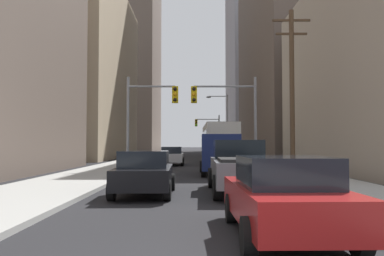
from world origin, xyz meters
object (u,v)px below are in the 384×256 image
object	(u,v)px
sedan_black	(145,173)
traffic_signal_near_right	(228,107)
cargo_van_navy	(220,152)
sedan_red	(284,196)
traffic_signal_near_left	(150,108)
traffic_signal_far_right	(209,128)
pickup_truck_grey	(241,167)
city_bus	(219,142)
sedan_silver	(172,156)

from	to	relation	value
sedan_black	traffic_signal_near_right	bearing A→B (deg)	70.90
cargo_van_navy	traffic_signal_near_right	size ratio (longest dim) A/B	0.88
cargo_van_navy	sedan_red	distance (m)	14.85
traffic_signal_near_left	traffic_signal_near_right	bearing A→B (deg)	0.01
sedan_black	traffic_signal_near_left	xyz separation A→B (m)	(-1.07, 11.12, 3.25)
traffic_signal_far_right	traffic_signal_near_left	bearing A→B (deg)	-98.87
traffic_signal_far_right	pickup_truck_grey	bearing A→B (deg)	-90.93
traffic_signal_near_left	traffic_signal_near_right	size ratio (longest dim) A/B	1.00
pickup_truck_grey	sedan_red	xyz separation A→B (m)	(-0.01, -6.63, -0.16)
cargo_van_navy	traffic_signal_far_right	size ratio (longest dim) A/B	0.88
pickup_truck_grey	traffic_signal_near_right	bearing A→B (deg)	87.40
city_bus	traffic_signal_near_left	distance (m)	11.15
city_bus	sedan_black	bearing A→B (deg)	-100.78
pickup_truck_grey	cargo_van_navy	bearing A→B (deg)	91.34
pickup_truck_grey	traffic_signal_far_right	world-z (taller)	traffic_signal_far_right
pickup_truck_grey	sedan_silver	bearing A→B (deg)	100.66
city_bus	traffic_signal_near_right	xyz separation A→B (m)	(-0.12, -9.73, 2.13)
sedan_silver	city_bus	bearing A→B (deg)	28.67
traffic_signal_far_right	sedan_silver	bearing A→B (deg)	-99.16
pickup_truck_grey	traffic_signal_near_right	distance (m)	10.95
sedan_black	traffic_signal_near_right	world-z (taller)	traffic_signal_near_right
traffic_signal_near_left	cargo_van_navy	bearing A→B (deg)	-28.17
sedan_red	traffic_signal_near_right	world-z (taller)	traffic_signal_near_right
cargo_van_navy	sedan_red	bearing A→B (deg)	-89.31
city_bus	cargo_van_navy	size ratio (longest dim) A/B	2.19
cargo_van_navy	sedan_black	distance (m)	9.41
pickup_truck_grey	traffic_signal_near_right	size ratio (longest dim) A/B	0.91
sedan_black	traffic_signal_near_right	xyz separation A→B (m)	(3.85, 11.12, 3.29)
cargo_van_navy	traffic_signal_far_right	bearing A→B (deg)	88.54
traffic_signal_near_left	sedan_black	bearing A→B (deg)	-84.52
sedan_silver	traffic_signal_near_left	bearing A→B (deg)	-97.87
cargo_van_navy	sedan_silver	distance (m)	10.34
sedan_black	sedan_red	bearing A→B (deg)	-60.76
city_bus	cargo_van_navy	world-z (taller)	city_bus
cargo_van_navy	sedan_black	world-z (taller)	cargo_van_navy
cargo_van_navy	traffic_signal_near_right	distance (m)	3.65
sedan_red	traffic_signal_far_right	distance (m)	50.21
sedan_black	traffic_signal_near_right	size ratio (longest dim) A/B	0.71
cargo_van_navy	traffic_signal_near_left	xyz separation A→B (m)	(-4.25, 2.27, 2.73)
sedan_silver	traffic_signal_far_right	bearing A→B (deg)	80.84
sedan_red	cargo_van_navy	bearing A→B (deg)	90.69
cargo_van_navy	sedan_red	xyz separation A→B (m)	(0.18, -14.84, -0.52)
traffic_signal_near_right	sedan_black	bearing A→B (deg)	-109.10
sedan_black	traffic_signal_far_right	xyz separation A→B (m)	(4.08, 44.10, 3.27)
pickup_truck_grey	sedan_silver	size ratio (longest dim) A/B	1.29
cargo_van_navy	sedan_silver	size ratio (longest dim) A/B	1.25
cargo_van_navy	traffic_signal_near_right	bearing A→B (deg)	73.63
pickup_truck_grey	sedan_silver	world-z (taller)	pickup_truck_grey
sedan_red	sedan_black	distance (m)	6.87
city_bus	pickup_truck_grey	xyz separation A→B (m)	(-0.59, -20.22, -1.00)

